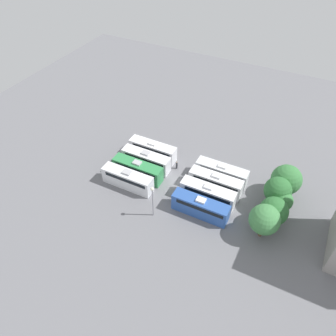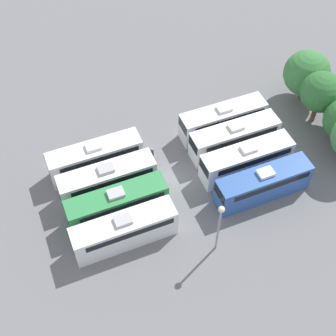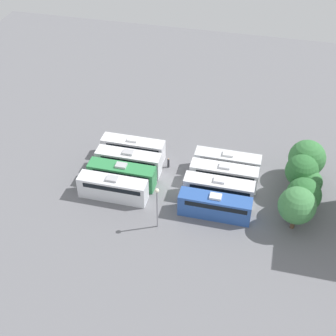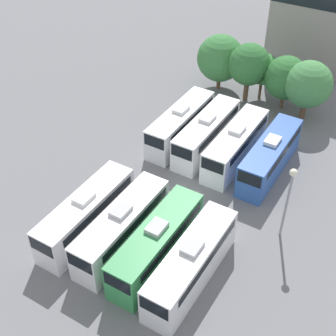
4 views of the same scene
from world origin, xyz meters
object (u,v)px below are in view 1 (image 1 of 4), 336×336
(bus_6, at_px, (208,193))
(tree_3, at_px, (274,211))
(bus_5, at_px, (216,182))
(bus_7, at_px, (201,207))
(tree_1, at_px, (278,190))
(tree_4, at_px, (265,220))
(bus_1, at_px, (146,160))
(light_pole, at_px, (153,197))
(tree_2, at_px, (282,201))
(bus_0, at_px, (153,150))
(bus_3, at_px, (128,179))
(bus_4, at_px, (222,173))
(bus_2, at_px, (138,169))
(tree_0, at_px, (286,180))
(worker_person, at_px, (177,165))

(bus_6, bearing_deg, tree_3, 87.57)
(bus_5, xyz_separation_m, bus_7, (6.75, -0.23, 0.00))
(tree_1, bearing_deg, tree_4, -3.21)
(bus_7, bearing_deg, tree_4, 91.39)
(bus_1, relative_size, light_pole, 1.46)
(tree_2, xyz_separation_m, tree_3, (2.96, -0.74, 0.07))
(bus_0, xyz_separation_m, bus_3, (9.68, -0.06, 0.00))
(bus_4, bearing_deg, bus_3, -57.59)
(bus_2, xyz_separation_m, light_pole, (7.21, 7.34, 2.89))
(bus_2, xyz_separation_m, tree_3, (0.28, 25.99, 1.87))
(bus_2, height_order, bus_3, same)
(light_pole, height_order, tree_1, light_pole)
(tree_1, bearing_deg, bus_4, -103.35)
(bus_0, relative_size, bus_7, 1.00)
(bus_0, relative_size, tree_3, 1.64)
(bus_6, bearing_deg, tree_0, 122.81)
(tree_0, relative_size, tree_3, 1.08)
(bus_7, distance_m, light_pole, 8.67)
(tree_1, distance_m, tree_2, 1.91)
(bus_4, height_order, tree_0, tree_0)
(bus_2, height_order, bus_6, same)
(bus_2, distance_m, tree_2, 26.93)
(bus_6, bearing_deg, bus_3, -77.28)
(tree_3, bearing_deg, bus_3, -83.81)
(bus_3, bearing_deg, bus_0, 179.64)
(bus_0, xyz_separation_m, light_pole, (13.76, 7.61, 2.89))
(bus_6, xyz_separation_m, tree_4, (3.22, 10.66, 2.25))
(light_pole, xyz_separation_m, tree_3, (-6.93, 18.65, -1.01))
(light_pole, bearing_deg, bus_0, -151.05)
(bus_4, distance_m, tree_0, 11.71)
(bus_3, relative_size, bus_6, 1.00)
(tree_2, bearing_deg, bus_5, -93.82)
(bus_3, xyz_separation_m, bus_6, (-3.34, 14.80, 0.00))
(bus_1, bearing_deg, tree_4, 76.04)
(bus_7, distance_m, tree_0, 16.29)
(bus_1, xyz_separation_m, light_pole, (10.44, 7.32, 2.89))
(worker_person, relative_size, tree_1, 0.26)
(bus_4, height_order, bus_5, same)
(bus_6, distance_m, worker_person, 10.27)
(bus_1, height_order, bus_4, same)
(tree_1, xyz_separation_m, tree_2, (1.26, 1.21, -0.76))
(bus_0, relative_size, worker_person, 5.75)
(tree_2, relative_size, tree_4, 0.82)
(bus_6, xyz_separation_m, light_pole, (7.42, -7.13, 2.89))
(tree_3, bearing_deg, tree_4, -17.47)
(bus_0, height_order, tree_2, tree_2)
(bus_7, bearing_deg, bus_5, 178.06)
(bus_4, bearing_deg, tree_1, 76.65)
(bus_1, relative_size, bus_7, 1.00)
(tree_2, bearing_deg, bus_6, -78.63)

